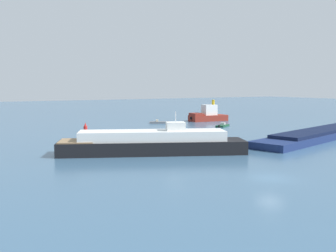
% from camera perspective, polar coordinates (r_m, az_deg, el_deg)
% --- Properties ---
extents(ground_plane, '(400.00, 400.00, 0.00)m').
position_cam_1_polar(ground_plane, '(39.51, 14.67, -7.32)').
color(ground_plane, '#3D607F').
extents(small_motorboat, '(4.58, 3.80, 0.86)m').
position_cam_1_polar(small_motorboat, '(85.63, 7.93, 0.06)').
color(small_motorboat, '#19472D').
rests_on(small_motorboat, ground).
extents(fishing_skiff, '(4.27, 3.33, 0.94)m').
position_cam_1_polar(fishing_skiff, '(91.96, -1.39, 0.55)').
color(fishing_skiff, slate).
rests_on(fishing_skiff, ground).
extents(tugboat, '(9.92, 4.69, 5.26)m').
position_cam_1_polar(tugboat, '(98.62, 5.79, 1.54)').
color(tugboat, maroon).
rests_on(tugboat, ground).
extents(white_riverboat, '(24.03, 14.54, 5.53)m').
position_cam_1_polar(white_riverboat, '(51.29, -2.31, -2.48)').
color(white_riverboat, black).
rests_on(white_riverboat, ground).
extents(cargo_barge, '(42.62, 16.59, 5.65)m').
position_cam_1_polar(cargo_barge, '(74.79, 22.56, -0.71)').
color(cargo_barge, navy).
rests_on(cargo_barge, ground).
extents(channel_buoy_red, '(0.70, 0.70, 1.90)m').
position_cam_1_polar(channel_buoy_red, '(75.86, -11.91, -0.31)').
color(channel_buoy_red, red).
rests_on(channel_buoy_red, ground).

